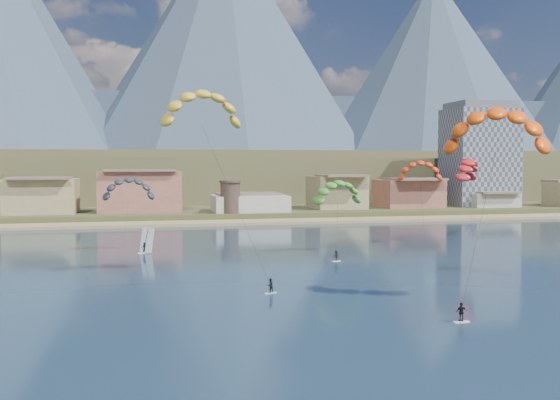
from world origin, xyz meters
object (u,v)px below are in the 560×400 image
at_px(watchtower, 230,197).
at_px(windsurfer, 146,245).
at_px(kitesurfer_orange, 496,124).
at_px(kitesurfer_yellow, 202,104).
at_px(apartment_tower, 479,155).
at_px(kitesurfer_green, 338,189).

height_order(watchtower, windsurfer, watchtower).
xyz_separation_m(watchtower, kitesurfer_orange, (13.89, -102.41, 12.57)).
distance_m(watchtower, kitesurfer_yellow, 83.91).
xyz_separation_m(apartment_tower, windsurfer, (-102.24, -70.77, -16.50)).
bearing_deg(kitesurfer_green, apartment_tower, 47.44).
bearing_deg(watchtower, windsurfer, -111.40).
relative_size(apartment_tower, windsurfer, 7.68).
distance_m(apartment_tower, kitesurfer_orange, 133.88).
bearing_deg(kitesurfer_green, kitesurfer_yellow, -143.82).
distance_m(apartment_tower, watchtower, 82.02).
xyz_separation_m(apartment_tower, kitesurfer_yellow, (-95.09, -94.94, 4.70)).
relative_size(apartment_tower, watchtower, 3.72).
height_order(apartment_tower, kitesurfer_green, apartment_tower).
xyz_separation_m(apartment_tower, kitesurfer_green, (-71.00, -77.31, -7.18)).
bearing_deg(apartment_tower, windsurfer, -145.31).
bearing_deg(kitesurfer_yellow, windsurfer, 106.47).
bearing_deg(kitesurfer_yellow, kitesurfer_green, 36.18).
bearing_deg(watchtower, apartment_tower, 9.93).
xyz_separation_m(apartment_tower, watchtower, (-80.00, -14.00, -11.45)).
height_order(kitesurfer_orange, kitesurfer_green, kitesurfer_orange).
distance_m(kitesurfer_orange, windsurfer, 60.82).
relative_size(kitesurfer_orange, windsurfer, 5.41).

